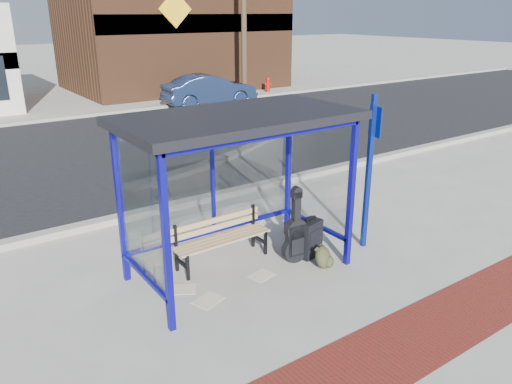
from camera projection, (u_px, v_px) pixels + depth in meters
ground at (240, 271)px, 7.59m from camera, size 120.00×120.00×0.00m
brick_paver_strip at (367, 364)px, 5.58m from camera, size 60.00×1.00×0.01m
curb_near at (159, 209)px, 9.80m from camera, size 60.00×0.25×0.12m
street_asphalt at (82, 154)px, 13.75m from camera, size 60.00×10.00×0.00m
curb_far at (38, 121)px, 17.66m from camera, size 60.00×0.25×0.12m
far_sidewalk at (27, 114)px, 19.15m from camera, size 60.00×4.00×0.01m
bus_shelter at (236, 137)px, 6.93m from camera, size 3.30×1.80×2.42m
storefront_brown at (171, 22)px, 25.05m from camera, size 10.00×7.08×6.40m
utility_pole_east at (244, 1)px, 21.35m from camera, size 1.60×0.24×8.00m
bench at (220, 236)px, 7.76m from camera, size 1.60×0.42×0.75m
guitar_bag at (295, 236)px, 7.74m from camera, size 0.44×0.16×1.18m
suitcase at (310, 239)px, 7.94m from camera, size 0.43×0.33×0.67m
backpack at (324, 258)px, 7.62m from camera, size 0.36×0.35×0.36m
sign_post at (370, 164)px, 7.93m from camera, size 0.14×0.31×2.54m
newspaper_a at (183, 289)px, 7.08m from camera, size 0.46×0.43×0.01m
newspaper_b at (208, 300)px, 6.81m from camera, size 0.46×0.41×0.01m
newspaper_c at (262, 275)px, 7.46m from camera, size 0.41×0.36×0.01m
parked_car at (210, 90)px, 20.70m from camera, size 3.97×1.67×1.28m
fire_hydrant at (268, 84)px, 24.19m from camera, size 0.33×0.21×0.72m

